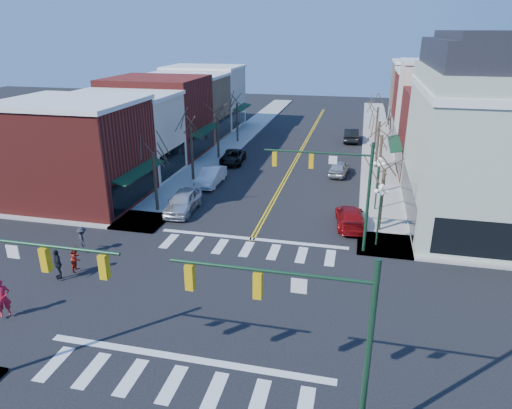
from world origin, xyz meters
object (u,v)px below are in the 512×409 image
Objects in this scene: car_right_mid at (339,168)px; car_right_far at (351,135)px; pedestrian_red_a at (2,298)px; car_left_far at (233,157)px; pedestrian_dark_b at (83,239)px; car_right_near at (350,217)px; victorian_corner at (508,134)px; lamppost_midblock at (378,175)px; lamppost_corner at (380,205)px; pedestrian_red_b at (76,258)px; car_left_near at (183,202)px; pedestrian_dark_a at (58,264)px; car_left_mid at (211,176)px.

car_right_far is (0.67, 14.74, 0.13)m from car_right_mid.
pedestrian_red_a is at bearing 67.79° from car_right_mid.
car_left_far is 2.95× the size of pedestrian_dark_b.
car_right_near is 22.27m from pedestrian_red_a.
car_right_mid is at bearing 141.18° from victorian_corner.
lamppost_corner is at bearing -90.00° from lamppost_midblock.
car_right_far is at bearing 114.45° from victorian_corner.
pedestrian_red_b is 0.96× the size of pedestrian_dark_b.
car_right_mid is (11.27, -1.81, 0.03)m from car_left_far.
car_right_near is at bearing 90.56° from car_right_far.
victorian_corner is at bearing -31.30° from car_left_far.
lamppost_corner is 1.05× the size of car_right_mid.
lamppost_midblock reaches higher than car_right_near.
car_right_far is at bearing -31.84° from pedestrian_red_b.
pedestrian_red_a reaches higher than car_left_near.
lamppost_corner is at bearing -77.18° from pedestrian_red_b.
car_left_near is at bearing -95.31° from car_left_far.
pedestrian_red_a is at bearing -101.87° from car_left_far.
car_left_far is (-14.60, 10.66, -2.29)m from lamppost_midblock.
car_left_near is at bearing -5.84° from car_right_near.
lamppost_corner reaches higher than car_left_near.
car_left_near is at bearing -24.46° from pedestrian_red_b.
pedestrian_red_b is 1.09m from pedestrian_dark_a.
pedestrian_dark_b is at bearing 20.03° from car_right_near.
lamppost_corner reaches higher than car_right_near.
lamppost_midblock is 18.22m from car_left_far.
car_right_near is at bearing -102.99° from pedestrian_dark_b.
victorian_corner is at bearing -8.95° from car_left_mid.
car_right_mid is 27.77m from pedestrian_dark_a.
car_left_mid is at bearing 32.19° from car_right_mid.
car_left_near reaches higher than car_left_far.
pedestrian_red_b is at bearing 64.59° from car_right_mid.
lamppost_midblock reaches higher than pedestrian_red_a.
car_right_near is 1.18× the size of car_right_mid.
car_right_far is at bearing 63.61° from car_left_near.
lamppost_corner is 2.48× the size of pedestrian_dark_a.
pedestrian_dark_a reaches higher than car_left_far.
pedestrian_red_a is at bearing -51.04° from pedestrian_dark_a.
car_right_far reaches higher than car_left_far.
victorian_corner is 9.10m from lamppost_midblock.
victorian_corner is 23.93m from car_left_mid.
pedestrian_red_a is (-26.29, -18.27, -5.52)m from victorian_corner.
lamppost_corner reaches higher than car_right_mid.
pedestrian_dark_b is (-14.87, -20.48, 0.26)m from car_right_mid.
pedestrian_dark_b is (-3.60, -22.28, 0.30)m from car_left_far.
pedestrian_dark_b is at bearing 142.98° from pedestrian_dark_a.
car_left_mid is at bearing 170.71° from victorian_corner.
car_left_far is (0.00, 7.41, -0.12)m from car_left_mid.
car_right_mid is (11.27, 12.45, -0.14)m from car_left_near.
lamppost_corner is 19.01m from pedestrian_dark_b.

